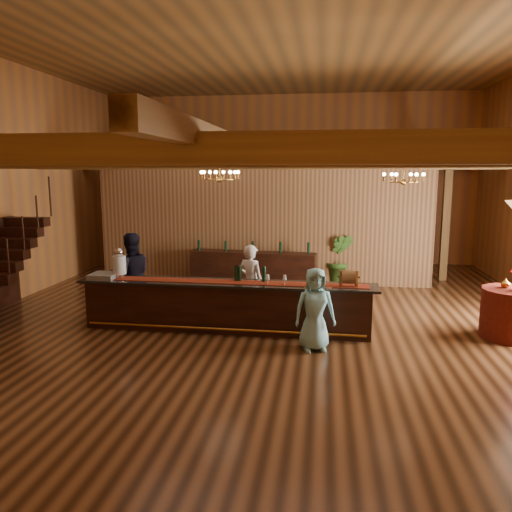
# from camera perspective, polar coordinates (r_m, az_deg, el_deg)

# --- Properties ---
(floor) EXTENTS (14.00, 14.00, 0.00)m
(floor) POSITION_cam_1_polar(r_m,az_deg,el_deg) (10.33, 0.96, -7.29)
(floor) COLOR brown
(floor) RESTS_ON ground
(ceiling) EXTENTS (14.00, 14.00, 0.00)m
(ceiling) POSITION_cam_1_polar(r_m,az_deg,el_deg) (10.20, 1.05, 23.77)
(ceiling) COLOR olive
(ceiling) RESTS_ON wall_back
(wall_back) EXTENTS (12.00, 0.10, 5.50)m
(wall_back) POSITION_cam_1_polar(r_m,az_deg,el_deg) (16.86, 3.87, 8.71)
(wall_back) COLOR #B56F32
(wall_back) RESTS_ON floor
(wall_front) EXTENTS (12.00, 0.10, 5.50)m
(wall_front) POSITION_cam_1_polar(r_m,az_deg,el_deg) (3.06, -14.84, 4.59)
(wall_front) COLOR #B56F32
(wall_front) RESTS_ON floor
(beam_grid) EXTENTS (11.90, 13.90, 0.39)m
(beam_grid) POSITION_cam_1_polar(r_m,az_deg,el_deg) (10.40, 1.35, 10.91)
(beam_grid) COLOR olive
(beam_grid) RESTS_ON wall_left
(support_posts) EXTENTS (9.20, 10.20, 3.20)m
(support_posts) POSITION_cam_1_polar(r_m,az_deg,el_deg) (9.50, 0.62, 1.11)
(support_posts) COLOR olive
(support_posts) RESTS_ON floor
(partition_wall) EXTENTS (9.00, 0.18, 3.10)m
(partition_wall) POSITION_cam_1_polar(r_m,az_deg,el_deg) (13.50, 0.65, 3.42)
(partition_wall) COLOR olive
(partition_wall) RESTS_ON floor
(backroom_boxes) EXTENTS (4.10, 0.60, 1.10)m
(backroom_boxes) POSITION_cam_1_polar(r_m,az_deg,el_deg) (15.59, 2.32, 0.45)
(backroom_boxes) COLOR #35150D
(backroom_boxes) RESTS_ON floor
(tasting_bar) EXTENTS (5.69, 0.83, 0.96)m
(tasting_bar) POSITION_cam_1_polar(r_m,az_deg,el_deg) (9.56, -3.46, -5.71)
(tasting_bar) COLOR #35150D
(tasting_bar) RESTS_ON floor
(beverage_dispenser) EXTENTS (0.26, 0.26, 0.60)m
(beverage_dispenser) POSITION_cam_1_polar(r_m,az_deg,el_deg) (10.10, -15.36, -0.83)
(beverage_dispenser) COLOR silver
(beverage_dispenser) RESTS_ON tasting_bar
(glass_rack_tray) EXTENTS (0.50, 0.50, 0.10)m
(glass_rack_tray) POSITION_cam_1_polar(r_m,az_deg,el_deg) (10.18, -16.99, -2.18)
(glass_rack_tray) COLOR gray
(glass_rack_tray) RESTS_ON tasting_bar
(raffle_drum) EXTENTS (0.34, 0.24, 0.30)m
(raffle_drum) POSITION_cam_1_polar(r_m,az_deg,el_deg) (9.16, 10.53, -2.40)
(raffle_drum) COLOR brown
(raffle_drum) RESTS_ON tasting_bar
(bar_bottle_0) EXTENTS (0.07, 0.07, 0.30)m
(bar_bottle_0) POSITION_cam_1_polar(r_m,az_deg,el_deg) (9.48, -2.28, -2.00)
(bar_bottle_0) COLOR black
(bar_bottle_0) RESTS_ON tasting_bar
(bar_bottle_1) EXTENTS (0.07, 0.07, 0.30)m
(bar_bottle_1) POSITION_cam_1_polar(r_m,az_deg,el_deg) (9.48, -2.25, -2.00)
(bar_bottle_1) COLOR black
(bar_bottle_1) RESTS_ON tasting_bar
(bar_bottle_2) EXTENTS (0.07, 0.07, 0.30)m
(bar_bottle_2) POSITION_cam_1_polar(r_m,az_deg,el_deg) (9.47, -1.92, -2.01)
(bar_bottle_2) COLOR black
(bar_bottle_2) RESTS_ON tasting_bar
(bar_bottle_3) EXTENTS (0.07, 0.07, 0.30)m
(bar_bottle_3) POSITION_cam_1_polar(r_m,az_deg,el_deg) (9.40, 0.92, -2.10)
(bar_bottle_3) COLOR black
(bar_bottle_3) RESTS_ON tasting_bar
(backbar_shelf) EXTENTS (3.34, 0.81, 0.93)m
(backbar_shelf) POSITION_cam_1_polar(r_m,az_deg,el_deg) (13.16, -0.35, -1.52)
(backbar_shelf) COLOR #35150D
(backbar_shelf) RESTS_ON floor
(round_table) EXTENTS (1.05, 1.05, 0.91)m
(round_table) POSITION_cam_1_polar(r_m,az_deg,el_deg) (10.24, 27.14, -5.88)
(round_table) COLOR #5D180F
(round_table) RESTS_ON floor
(chandelier_left) EXTENTS (0.80, 0.80, 0.41)m
(chandelier_left) POSITION_cam_1_polar(r_m,az_deg,el_deg) (10.37, -4.16, 9.23)
(chandelier_left) COLOR #B1752A
(chandelier_left) RESTS_ON beam_grid
(chandelier_right) EXTENTS (0.80, 0.80, 0.46)m
(chandelier_right) POSITION_cam_1_polar(r_m,az_deg,el_deg) (10.44, 16.52, 8.63)
(chandelier_right) COLOR #B1752A
(chandelier_right) RESTS_ON beam_grid
(bartender) EXTENTS (0.67, 0.58, 1.56)m
(bartender) POSITION_cam_1_polar(r_m,az_deg,el_deg) (10.15, -0.59, -3.05)
(bartender) COLOR silver
(bartender) RESTS_ON floor
(staff_second) EXTENTS (1.08, 1.00, 1.77)m
(staff_second) POSITION_cam_1_polar(r_m,az_deg,el_deg) (10.66, -14.11, -2.15)
(staff_second) COLOR black
(staff_second) RESTS_ON floor
(guest) EXTENTS (0.78, 0.60, 1.42)m
(guest) POSITION_cam_1_polar(r_m,az_deg,el_deg) (8.52, 6.75, -6.07)
(guest) COLOR #8AD7E5
(guest) RESTS_ON floor
(floor_plant) EXTENTS (0.89, 0.79, 1.37)m
(floor_plant) POSITION_cam_1_polar(r_m,az_deg,el_deg) (13.53, 9.60, -0.40)
(floor_plant) COLOR #2B531A
(floor_plant) RESTS_ON floor
(table_vase) EXTENTS (0.14, 0.14, 0.27)m
(table_vase) POSITION_cam_1_polar(r_m,az_deg,el_deg) (10.19, 26.63, -2.49)
(table_vase) COLOR #B1752A
(table_vase) RESTS_ON round_table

